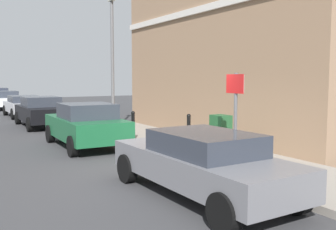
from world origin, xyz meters
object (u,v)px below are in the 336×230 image
car_green (86,125)px  lamppost (112,56)px  bollard_near_cabinet (189,129)px  utility_cabinet (221,137)px  car_silver (24,105)px  bollard_far_kerb (133,125)px  car_white (6,100)px  car_grey (202,162)px  car_black (41,111)px  street_sign (235,107)px

car_green → lamppost: lamppost is taller
car_green → bollard_near_cabinet: (2.66, -2.29, -0.06)m
car_green → lamppost: bearing=-34.2°
utility_cabinet → lamppost: bearing=91.4°
car_silver → bollard_far_kerb: size_ratio=3.88×
car_silver → car_white: 6.61m
utility_cabinet → bollard_far_kerb: (-0.99, 3.64, 0.02)m
bollard_far_kerb → lamppost: 4.65m
car_white → lamppost: bearing=-169.6°
car_grey → bollard_far_kerb: 6.23m
utility_cabinet → bollard_far_kerb: bearing=105.3°
car_silver → car_black: bearing=177.8°
car_silver → utility_cabinet: (2.44, -15.99, -0.02)m
car_white → street_sign: street_sign is taller
utility_cabinet → bollard_far_kerb: utility_cabinet is taller
car_grey → car_white: car_white is taller
car_silver → bollard_near_cabinet: 14.45m
lamppost → car_green: bearing=-125.4°
car_grey → car_green: car_green is taller
car_silver → car_white: (-0.13, 6.61, 0.03)m
car_silver → utility_cabinet: utility_cabinet is taller
utility_cabinet → lamppost: size_ratio=0.20×
car_grey → car_silver: 18.43m
bollard_near_cabinet → lamppost: (-0.28, 5.63, 2.60)m
bollard_far_kerb → street_sign: bearing=-88.9°
car_green → bollard_near_cabinet: bearing=-129.6°
car_green → lamppost: (2.37, 3.34, 2.54)m
car_silver → utility_cabinet: size_ratio=3.51×
car_green → bollard_near_cabinet: size_ratio=3.95×
car_green → bollard_far_kerb: (1.56, -0.42, -0.06)m
car_black → lamppost: bearing=-141.6°
car_green → car_grey: bearing=-177.5°
car_white → bollard_near_cabinet: (2.67, -20.84, -0.03)m
car_green → utility_cabinet: bearing=-146.6°
bollard_far_kerb → utility_cabinet: bearing=-74.7°
car_black → street_sign: street_sign is taller
car_silver → utility_cabinet: 16.18m
bollard_near_cabinet → utility_cabinet: bearing=-93.2°
utility_cabinet → lamppost: (-0.18, 7.40, 2.62)m
car_white → street_sign: size_ratio=1.73×
car_grey → lamppost: (2.23, 9.84, 2.61)m
bollard_far_kerb → lamppost: size_ratio=0.18×
car_black → bollard_near_cabinet: (2.71, -8.74, -0.04)m
car_silver → utility_cabinet: bearing=-171.8°
car_white → bollard_near_cabinet: size_ratio=3.82×
car_black → car_white: 12.10m
car_grey → utility_cabinet: (2.41, 2.44, -0.01)m
car_green → car_silver: (0.11, 11.93, -0.07)m
car_green → street_sign: size_ratio=1.78×
car_white → lamppost: lamppost is taller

